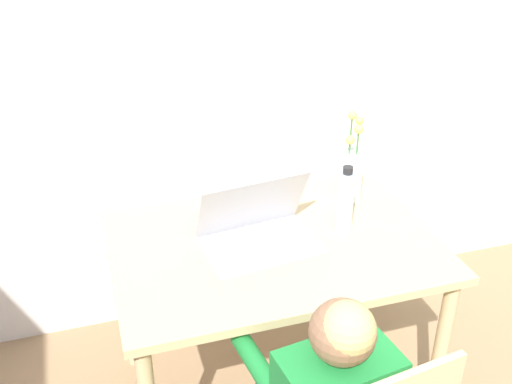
% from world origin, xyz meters
% --- Properties ---
extents(wall_back, '(6.40, 0.05, 2.50)m').
position_xyz_m(wall_back, '(0.00, 2.23, 1.25)').
color(wall_back, white).
rests_on(wall_back, ground_plane).
extents(dining_table, '(1.09, 0.75, 0.71)m').
position_xyz_m(dining_table, '(-0.19, 1.59, 0.61)').
color(dining_table, '#D6B784').
rests_on(dining_table, ground_plane).
extents(laptop, '(0.41, 0.29, 0.23)m').
position_xyz_m(laptop, '(-0.24, 1.61, 0.76)').
color(laptop, '#B2B2B7').
rests_on(laptop, dining_table).
extents(flower_vase, '(0.09, 0.09, 0.35)m').
position_xyz_m(flower_vase, '(0.18, 1.79, 0.82)').
color(flower_vase, silver).
rests_on(flower_vase, dining_table).
extents(water_bottle, '(0.06, 0.06, 0.25)m').
position_xyz_m(water_bottle, '(0.07, 1.60, 0.82)').
color(water_bottle, silver).
rests_on(water_bottle, dining_table).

